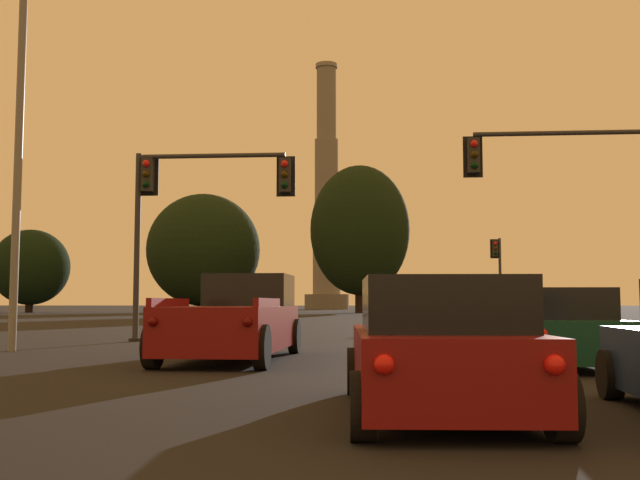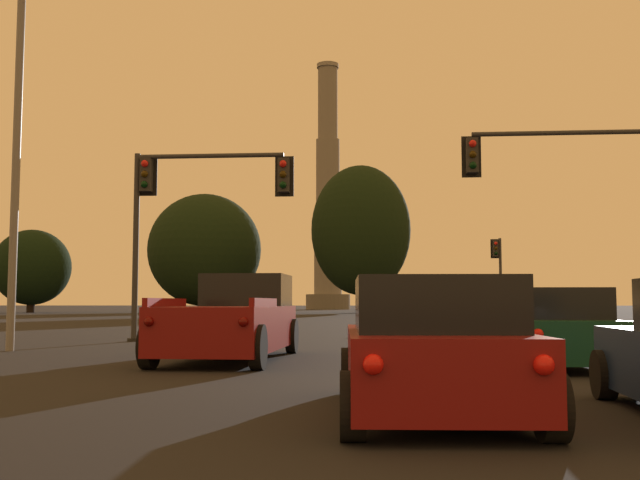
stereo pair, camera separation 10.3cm
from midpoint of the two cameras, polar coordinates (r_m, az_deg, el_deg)
hatchback_center_lane_second at (r=8.07m, az=8.78°, el=-8.39°), size 2.08×4.17×1.44m
hatchback_right_lane_front at (r=14.43m, az=17.36°, el=-6.61°), size 2.01×4.15×1.44m
pickup_truck_left_lane_front at (r=15.90m, az=-6.41°, el=-6.11°), size 2.28×5.54×1.82m
traffic_light_overhead_right at (r=23.41m, az=20.57°, el=4.46°), size 6.07×0.50×6.27m
traffic_light_far_right at (r=49.79m, az=13.48°, el=-1.96°), size 0.78×0.50×5.35m
traffic_light_overhead_left at (r=23.34m, az=-9.87°, el=3.25°), size 5.06×0.50×5.79m
street_lamp at (r=20.09m, az=-20.70°, el=8.35°), size 3.24×0.36×9.27m
smokestack at (r=129.86m, az=0.62°, el=2.19°), size 7.63×7.63×43.14m
treeline_left_mid at (r=91.78m, az=-8.76°, el=-0.75°), size 13.74×12.36×14.38m
treeline_far_right at (r=85.39m, az=3.16°, el=0.75°), size 11.32×10.19×16.87m
treeline_far_left at (r=94.29m, az=-21.08°, el=-1.95°), size 9.09×8.18×9.77m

